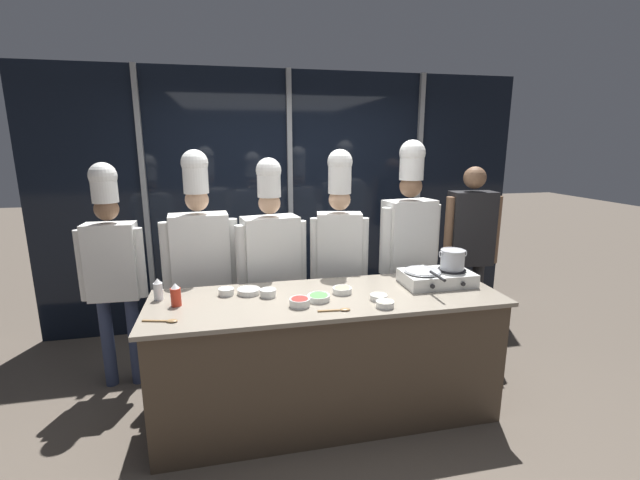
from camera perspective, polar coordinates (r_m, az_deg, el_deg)
ground_plane at (r=3.47m, az=0.95°, el=-21.92°), size 24.00×24.00×0.00m
window_wall_back at (r=4.62m, az=-4.04°, el=5.06°), size 5.12×0.09×2.70m
demo_counter at (r=3.23m, az=0.99°, el=-15.17°), size 2.47×0.80×0.92m
portable_stove at (r=3.38m, az=15.30°, el=-4.85°), size 0.53×0.34×0.11m
frying_pan at (r=3.30m, az=13.55°, el=-3.71°), size 0.28×0.48×0.05m
stock_pot at (r=3.40m, az=17.25°, el=-2.45°), size 0.21×0.18×0.15m
squeeze_bottle_clear at (r=3.15m, az=-20.77°, el=-6.21°), size 0.06×0.06×0.16m
squeeze_bottle_chili at (r=3.00m, az=-18.68°, el=-6.97°), size 0.07×0.07×0.16m
prep_bowl_noodles at (r=2.99m, az=7.83°, el=-7.50°), size 0.12×0.12×0.04m
prep_bowl_onion at (r=3.12m, az=-12.41°, el=-6.67°), size 0.11×0.11×0.05m
prep_bowl_chicken at (r=3.11m, az=-9.47°, el=-6.69°), size 0.16×0.16×0.04m
prep_bowl_ginger at (r=2.87m, az=8.66°, el=-8.39°), size 0.12×0.12×0.04m
prep_bowl_scallions at (r=2.95m, az=-0.17°, el=-7.63°), size 0.16×0.16×0.04m
prep_bowl_bell_pepper at (r=2.85m, az=-2.73°, el=-8.22°), size 0.14×0.14×0.06m
prep_bowl_rice at (r=3.04m, az=-6.93°, el=-6.93°), size 0.11×0.11×0.05m
prep_bowl_mushrooms at (r=3.09m, az=2.97°, el=-6.65°), size 0.14×0.14×0.04m
serving_spoon_slotted at (r=2.79m, az=2.70°, el=-9.29°), size 0.21×0.05×0.02m
serving_spoon_solid at (r=2.78m, az=-19.78°, el=-10.11°), size 0.22×0.08×0.02m
chef_head at (r=3.74m, az=-25.99°, el=-2.25°), size 0.50×0.21×1.84m
chef_sous at (r=3.66m, az=-15.66°, el=-1.70°), size 0.61×0.28×1.93m
chef_line at (r=3.62m, az=-6.56°, el=-2.00°), size 0.60×0.32×1.86m
chef_pastry at (r=3.68m, az=2.57°, el=-0.39°), size 0.49×0.27×1.93m
chef_apprentice at (r=3.87m, az=11.72°, el=0.41°), size 0.58×0.31×2.00m
person_guest at (r=4.25m, az=19.36°, el=-0.04°), size 0.54×0.25×1.77m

